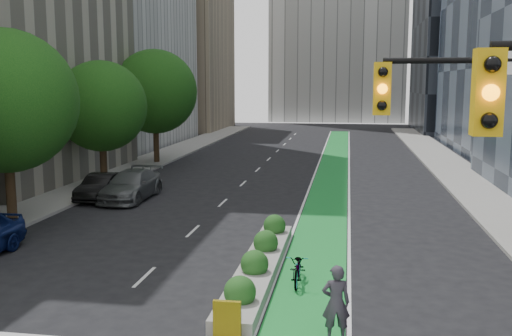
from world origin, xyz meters
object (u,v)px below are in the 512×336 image
(parked_car_left_far, at_px, (131,185))
(median_planter, at_px, (260,262))
(parked_car_left_mid, at_px, (101,187))
(bicycle, at_px, (298,268))
(cyclist, at_px, (336,303))

(parked_car_left_far, bearing_deg, median_planter, -50.86)
(parked_car_left_mid, height_order, parked_car_left_far, parked_car_left_far)
(median_planter, relative_size, parked_car_left_mid, 2.42)
(bicycle, distance_m, parked_car_left_mid, 16.72)
(cyclist, bearing_deg, parked_car_left_far, -61.65)
(median_planter, height_order, bicycle, median_planter)
(median_planter, bearing_deg, bicycle, -30.38)
(cyclist, relative_size, parked_car_left_far, 0.36)
(cyclist, relative_size, parked_car_left_mid, 0.46)
(parked_car_left_mid, bearing_deg, parked_car_left_far, 5.30)
(bicycle, bearing_deg, median_planter, 148.49)
(cyclist, height_order, parked_car_left_far, cyclist)
(bicycle, xyz_separation_m, parked_car_left_far, (-10.27, 11.90, 0.28))
(median_planter, distance_m, cyclist, 5.45)
(bicycle, relative_size, parked_car_left_mid, 0.46)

